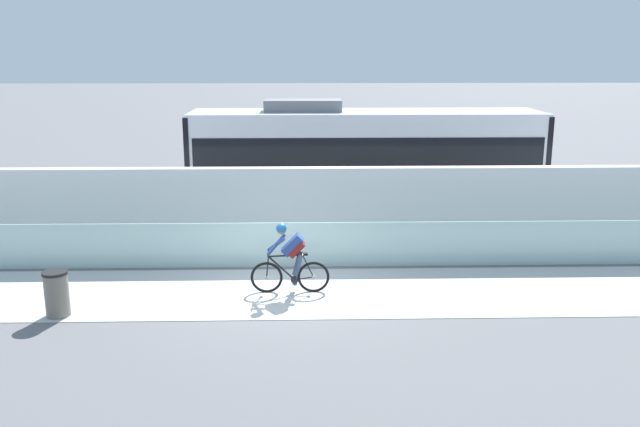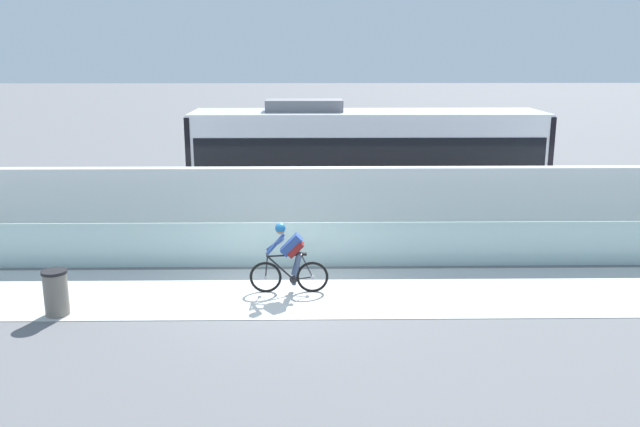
{
  "view_description": "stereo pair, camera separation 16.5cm",
  "coord_description": "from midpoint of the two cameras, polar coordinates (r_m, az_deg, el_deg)",
  "views": [
    {
      "loc": [
        0.55,
        -14.11,
        5.29
      ],
      "look_at": [
        0.96,
        2.35,
        1.25
      ],
      "focal_mm": 37.29,
      "sensor_mm": 36.0,
      "label": 1
    },
    {
      "loc": [
        0.71,
        -14.11,
        5.29
      ],
      "look_at": [
        0.96,
        2.35,
        1.25
      ],
      "focal_mm": 37.29,
      "sensor_mm": 36.0,
      "label": 2
    }
  ],
  "objects": [
    {
      "name": "concrete_barrier_wall",
      "position": [
        18.25,
        -3.39,
        0.52
      ],
      "size": [
        32.0,
        0.36,
        2.22
      ],
      "primitive_type": "cube",
      "color": "white",
      "rests_on": "ground"
    },
    {
      "name": "glass_parapet",
      "position": [
        16.65,
        -3.56,
        -2.7
      ],
      "size": [
        32.0,
        0.05,
        1.14
      ],
      "primitive_type": "cube",
      "color": "silver",
      "rests_on": "ground"
    },
    {
      "name": "cyclist_on_bike",
      "position": [
        14.81,
        -2.89,
        -3.94
      ],
      "size": [
        1.77,
        0.58,
        1.61
      ],
      "color": "black",
      "rests_on": "ground"
    },
    {
      "name": "tram_rail_far",
      "position": [
        22.32,
        -3.03,
        0.07
      ],
      "size": [
        32.0,
        0.08,
        0.01
      ],
      "primitive_type": "cube",
      "color": "#595654",
      "rests_on": "ground"
    },
    {
      "name": "bike_path_deck",
      "position": [
        15.08,
        -3.78,
        -6.76
      ],
      "size": [
        32.0,
        3.2,
        0.01
      ],
      "primitive_type": "cube",
      "color": "beige",
      "rests_on": "ground"
    },
    {
      "name": "tram",
      "position": [
        21.31,
        3.63,
        4.59
      ],
      "size": [
        11.06,
        2.54,
        3.81
      ],
      "color": "silver",
      "rests_on": "ground"
    },
    {
      "name": "ground_plane",
      "position": [
        15.08,
        -3.78,
        -6.78
      ],
      "size": [
        200.0,
        200.0,
        0.0
      ],
      "primitive_type": "plane",
      "color": "slate"
    },
    {
      "name": "tram_rail_near",
      "position": [
        20.93,
        -3.13,
        -0.86
      ],
      "size": [
        32.0,
        0.08,
        0.01
      ],
      "primitive_type": "cube",
      "color": "#595654",
      "rests_on": "ground"
    },
    {
      "name": "trash_bin",
      "position": [
        14.65,
        -21.96,
        -6.41
      ],
      "size": [
        0.51,
        0.51,
        0.96
      ],
      "color": "slate",
      "rests_on": "ground"
    }
  ]
}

